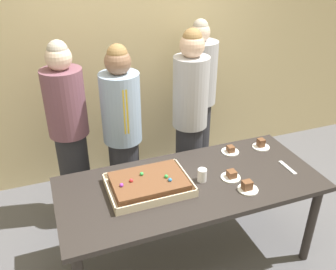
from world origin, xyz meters
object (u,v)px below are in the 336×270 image
Objects in this scene: plated_slice_far_left at (247,187)px; drink_cup_nearest at (202,175)px; person_serving_front at (69,132)px; person_far_right_suit at (190,119)px; plated_slice_far_right at (230,151)px; sheet_cake at (149,184)px; plated_slice_near_left at (231,176)px; cake_server_utensil at (288,168)px; plated_slice_near_right at (261,145)px; party_table at (191,192)px; person_green_shirt_behind at (197,101)px; person_striped_tie_right at (123,133)px.

plated_slice_far_left is 0.34m from drink_cup_nearest.
person_far_right_suit is at bearing 52.95° from person_serving_front.
plated_slice_far_right is 1.50× the size of drink_cup_nearest.
sheet_cake is 0.63m from plated_slice_near_left.
person_serving_front is (-1.56, 1.02, 0.10)m from cake_server_utensil.
plated_slice_near_left is 0.18m from plated_slice_far_left.
plated_slice_far_left is (-0.44, -0.49, 0.00)m from plated_slice_near_right.
person_green_shirt_behind is at bearing 63.37° from party_table.
plated_slice_far_right is (0.81, 0.24, -0.02)m from sheet_cake.
plated_slice_far_right is 0.75× the size of cake_server_utensil.
plated_slice_far_left reaches higher than plated_slice_far_right.
person_striped_tie_right reaches higher than plated_slice_far_right.
person_green_shirt_behind is at bearing -170.91° from person_far_right_suit.
plated_slice_far_left is 1.50× the size of drink_cup_nearest.
person_striped_tie_right is at bearing 142.44° from cake_server_utensil.
cake_server_utensil is 1.27m from person_green_shirt_behind.
drink_cup_nearest reaches higher than plated_slice_near_left.
cake_server_utensil is 0.97m from person_far_right_suit.
sheet_cake is (-0.32, 0.04, 0.13)m from party_table.
plated_slice_near_right reaches higher than plated_slice_far_left.
drink_cup_nearest is 0.78m from person_far_right_suit.
drink_cup_nearest is at bearing -158.79° from plated_slice_near_right.
person_far_right_suit is at bearing 90.09° from plated_slice_near_left.
cake_server_utensil is 0.12× the size of person_striped_tie_right.
plated_slice_far_left is 0.09× the size of person_green_shirt_behind.
sheet_cake is 0.71m from plated_slice_far_left.
party_table is 9.88× the size of cake_server_utensil.
plated_slice_far_right is 0.95m from person_striped_tie_right.
plated_slice_near_left reaches higher than party_table.
person_green_shirt_behind is (-0.22, 1.25, 0.11)m from cake_server_utensil.
person_serving_front is at bearing -41.77° from person_green_shirt_behind.
sheet_cake is at bearing 173.12° from drink_cup_nearest.
plated_slice_near_right is (0.78, 0.26, 0.11)m from party_table.
drink_cup_nearest is 0.06× the size of person_serving_front.
plated_slice_far_right is 0.09× the size of person_far_right_suit.
cake_server_utensil is at bearing 30.16° from person_serving_front.
person_far_right_suit is at bearing 135.05° from plated_slice_near_right.
drink_cup_nearest is at bearing 15.53° from person_serving_front.
person_far_right_suit is at bearing 47.98° from sheet_cake.
cake_server_utensil is 1.87m from person_serving_front.
party_table is at bearing 173.41° from drink_cup_nearest.
cake_server_utensil is at bearing -6.73° from party_table.
drink_cup_nearest reaches higher than party_table.
party_table is 1.17× the size of person_serving_front.
plated_slice_near_left is 1.50× the size of drink_cup_nearest.
plated_slice_far_right is at bearing 63.84° from person_far_right_suit.
plated_slice_far_left is at bearing -40.69° from drink_cup_nearest.
plated_slice_near_right is 0.35m from cake_server_utensil.
sheet_cake is 0.36× the size of person_striped_tie_right.
party_table is 13.17× the size of plated_slice_near_left.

